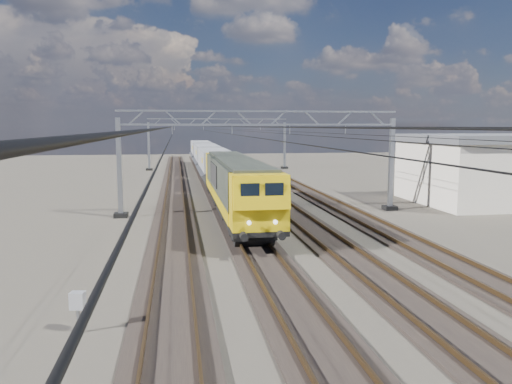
{
  "coord_description": "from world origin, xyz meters",
  "views": [
    {
      "loc": [
        -5.73,
        -29.82,
        6.04
      ],
      "look_at": [
        -1.41,
        -2.63,
        2.4
      ],
      "focal_mm": 35.0,
      "sensor_mm": 36.0,
      "label": 1
    }
  ],
  "objects": [
    {
      "name": "overhead_wires",
      "position": [
        0.0,
        8.0,
        5.75
      ],
      "size": [
        12.03,
        140.0,
        0.53
      ],
      "color": "black",
      "rests_on": "ground"
    },
    {
      "name": "catenary_gantry_mid",
      "position": [
        0.0,
        4.0,
        3.91
      ],
      "size": [
        19.9,
        0.9,
        7.11
      ],
      "color": "gray",
      "rests_on": "ground"
    },
    {
      "name": "catenary_gantry_far",
      "position": [
        0.0,
        40.0,
        3.91
      ],
      "size": [
        19.9,
        0.9,
        7.11
      ],
      "color": "gray",
      "rests_on": "ground"
    },
    {
      "name": "hopper_wagon_lead",
      "position": [
        -2.0,
        19.77,
        2.23
      ],
      "size": [
        3.38,
        13.0,
        3.25
      ],
      "color": "black",
      "rests_on": "ground"
    },
    {
      "name": "ground",
      "position": [
        0.0,
        0.0,
        0.0
      ],
      "size": [
        160.0,
        160.0,
        0.0
      ],
      "primitive_type": "plane",
      "color": "black",
      "rests_on": "ground"
    },
    {
      "name": "hopper_wagon_third",
      "position": [
        -2.0,
        48.17,
        2.23
      ],
      "size": [
        3.38,
        13.0,
        3.25
      ],
      "color": "black",
      "rests_on": "ground"
    },
    {
      "name": "hopper_wagon_mid",
      "position": [
        -2.0,
        33.97,
        2.23
      ],
      "size": [
        3.38,
        13.0,
        3.25
      ],
      "color": "black",
      "rests_on": "ground"
    },
    {
      "name": "track_loco",
      "position": [
        -2.0,
        0.0,
        0.07
      ],
      "size": [
        2.6,
        140.0,
        0.3
      ],
      "color": "black",
      "rests_on": "ground"
    },
    {
      "name": "trackside_cabinet",
      "position": [
        -8.69,
        -15.14,
        0.94
      ],
      "size": [
        0.46,
        0.38,
        1.23
      ],
      "rotation": [
        0.0,
        0.0,
        -0.18
      ],
      "color": "gray",
      "rests_on": "ground"
    },
    {
      "name": "track_inner_east",
      "position": [
        2.0,
        0.0,
        0.07
      ],
      "size": [
        2.6,
        140.0,
        0.3
      ],
      "color": "black",
      "rests_on": "ground"
    },
    {
      "name": "track_outer_west",
      "position": [
        -6.0,
        0.0,
        0.07
      ],
      "size": [
        2.6,
        140.0,
        0.3
      ],
      "color": "black",
      "rests_on": "ground"
    },
    {
      "name": "track_outer_east",
      "position": [
        6.0,
        0.0,
        0.07
      ],
      "size": [
        2.6,
        140.0,
        0.3
      ],
      "color": "black",
      "rests_on": "ground"
    },
    {
      "name": "locomotive",
      "position": [
        -2.0,
        2.07,
        2.33
      ],
      "size": [
        2.76,
        21.1,
        3.62
      ],
      "color": "black",
      "rests_on": "ground"
    }
  ]
}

